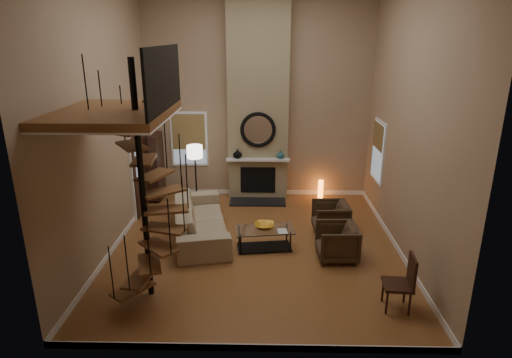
{
  "coord_description": "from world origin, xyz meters",
  "views": [
    {
      "loc": [
        0.19,
        -8.36,
        4.33
      ],
      "look_at": [
        0.0,
        0.4,
        1.4
      ],
      "focal_mm": 30.38,
      "sensor_mm": 36.0,
      "label": 1
    }
  ],
  "objects_px": {
    "hutch": "(154,166)",
    "floor_lamp": "(195,157)",
    "sofa": "(200,219)",
    "accent_lamp": "(321,189)",
    "side_chair": "(403,281)",
    "coffee_table": "(264,236)",
    "armchair_near": "(334,218)",
    "armchair_far": "(341,242)"
  },
  "relations": [
    {
      "from": "floor_lamp",
      "to": "accent_lamp",
      "type": "xyz_separation_m",
      "value": [
        3.31,
        0.92,
        -1.16
      ]
    },
    {
      "from": "coffee_table",
      "to": "side_chair",
      "type": "relative_size",
      "value": 1.34
    },
    {
      "from": "side_chair",
      "to": "armchair_near",
      "type": "bearing_deg",
      "value": 103.21
    },
    {
      "from": "armchair_near",
      "to": "accent_lamp",
      "type": "height_order",
      "value": "armchair_near"
    },
    {
      "from": "accent_lamp",
      "to": "sofa",
      "type": "bearing_deg",
      "value": -140.91
    },
    {
      "from": "armchair_near",
      "to": "armchair_far",
      "type": "xyz_separation_m",
      "value": [
        -0.04,
        -1.22,
        0.0
      ]
    },
    {
      "from": "coffee_table",
      "to": "floor_lamp",
      "type": "height_order",
      "value": "floor_lamp"
    },
    {
      "from": "sofa",
      "to": "coffee_table",
      "type": "xyz_separation_m",
      "value": [
        1.46,
        -0.61,
        -0.11
      ]
    },
    {
      "from": "hutch",
      "to": "coffee_table",
      "type": "height_order",
      "value": "hutch"
    },
    {
      "from": "sofa",
      "to": "coffee_table",
      "type": "bearing_deg",
      "value": -124.46
    },
    {
      "from": "sofa",
      "to": "floor_lamp",
      "type": "height_order",
      "value": "floor_lamp"
    },
    {
      "from": "armchair_near",
      "to": "floor_lamp",
      "type": "relative_size",
      "value": 0.47
    },
    {
      "from": "floor_lamp",
      "to": "side_chair",
      "type": "relative_size",
      "value": 1.74
    },
    {
      "from": "floor_lamp",
      "to": "hutch",
      "type": "bearing_deg",
      "value": 149.48
    },
    {
      "from": "hutch",
      "to": "side_chair",
      "type": "relative_size",
      "value": 1.8
    },
    {
      "from": "sofa",
      "to": "armchair_near",
      "type": "relative_size",
      "value": 3.52
    },
    {
      "from": "sofa",
      "to": "accent_lamp",
      "type": "distance_m",
      "value": 3.89
    },
    {
      "from": "accent_lamp",
      "to": "hutch",
      "type": "bearing_deg",
      "value": -177.68
    },
    {
      "from": "armchair_far",
      "to": "armchair_near",
      "type": "bearing_deg",
      "value": 176.2
    },
    {
      "from": "sofa",
      "to": "accent_lamp",
      "type": "bearing_deg",
      "value": -62.68
    },
    {
      "from": "armchair_far",
      "to": "floor_lamp",
      "type": "relative_size",
      "value": 0.47
    },
    {
      "from": "coffee_table",
      "to": "side_chair",
      "type": "xyz_separation_m",
      "value": [
        2.27,
        -2.09,
        0.24
      ]
    },
    {
      "from": "sofa",
      "to": "armchair_near",
      "type": "xyz_separation_m",
      "value": [
        3.04,
        0.23,
        -0.04
      ]
    },
    {
      "from": "hutch",
      "to": "armchair_far",
      "type": "relative_size",
      "value": 2.19
    },
    {
      "from": "armchair_far",
      "to": "accent_lamp",
      "type": "height_order",
      "value": "armchair_far"
    },
    {
      "from": "sofa",
      "to": "coffee_table",
      "type": "height_order",
      "value": "sofa"
    },
    {
      "from": "sofa",
      "to": "accent_lamp",
      "type": "xyz_separation_m",
      "value": [
        3.02,
        2.45,
        -0.15
      ]
    },
    {
      "from": "armchair_far",
      "to": "coffee_table",
      "type": "distance_m",
      "value": 1.59
    },
    {
      "from": "coffee_table",
      "to": "floor_lamp",
      "type": "relative_size",
      "value": 0.77
    },
    {
      "from": "hutch",
      "to": "coffee_table",
      "type": "bearing_deg",
      "value": -43.8
    },
    {
      "from": "hutch",
      "to": "floor_lamp",
      "type": "xyz_separation_m",
      "value": [
        1.24,
        -0.73,
        0.46
      ]
    },
    {
      "from": "hutch",
      "to": "sofa",
      "type": "bearing_deg",
      "value": -55.81
    },
    {
      "from": "armchair_near",
      "to": "coffee_table",
      "type": "height_order",
      "value": "armchair_near"
    },
    {
      "from": "sofa",
      "to": "floor_lamp",
      "type": "bearing_deg",
      "value": -0.78
    },
    {
      "from": "hutch",
      "to": "floor_lamp",
      "type": "relative_size",
      "value": 1.03
    },
    {
      "from": "accent_lamp",
      "to": "coffee_table",
      "type": "bearing_deg",
      "value": -116.94
    },
    {
      "from": "coffee_table",
      "to": "side_chair",
      "type": "distance_m",
      "value": 3.09
    },
    {
      "from": "hutch",
      "to": "coffee_table",
      "type": "xyz_separation_m",
      "value": [
        3.0,
        -2.88,
        -0.67
      ]
    },
    {
      "from": "armchair_near",
      "to": "coffee_table",
      "type": "bearing_deg",
      "value": -64.71
    },
    {
      "from": "floor_lamp",
      "to": "armchair_near",
      "type": "bearing_deg",
      "value": -21.31
    },
    {
      "from": "hutch",
      "to": "accent_lamp",
      "type": "distance_m",
      "value": 4.61
    },
    {
      "from": "floor_lamp",
      "to": "accent_lamp",
      "type": "bearing_deg",
      "value": 15.45
    }
  ]
}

